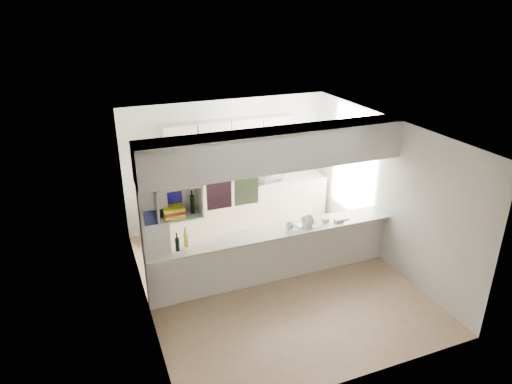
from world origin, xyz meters
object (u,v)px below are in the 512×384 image
wine_bottles (182,242)px  bowl (263,164)px  dish_rack (309,221)px  microwave (265,173)px

wine_bottles → bowl: bearing=44.4°
bowl → wine_bottles: bowl is taller
wine_bottles → dish_rack: bearing=-1.0°
dish_rack → wine_bottles: 2.13m
dish_rack → wine_bottles: size_ratio=1.36×
dish_rack → wine_bottles: wine_bottles is taller
microwave → dish_rack: size_ratio=1.37×
microwave → wine_bottles: size_ratio=1.86×
microwave → dish_rack: microwave is taller
dish_rack → wine_bottles: bearing=165.9°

